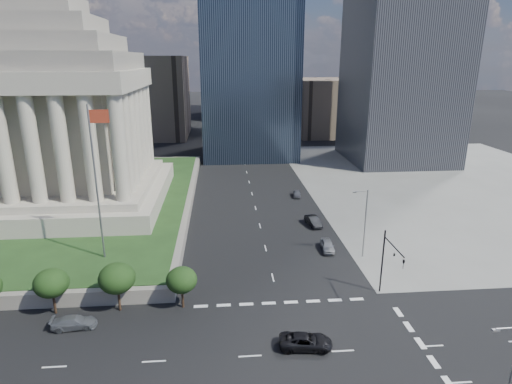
{
  "coord_description": "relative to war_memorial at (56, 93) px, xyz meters",
  "views": [
    {
      "loc": [
        -6.28,
        -29.02,
        26.97
      ],
      "look_at": [
        -2.67,
        14.09,
        13.48
      ],
      "focal_mm": 30.0,
      "sensor_mm": 36.0,
      "label": 1
    }
  ],
  "objects": [
    {
      "name": "ground",
      "position": [
        34.0,
        52.0,
        -21.4
      ],
      "size": [
        500.0,
        500.0,
        0.0
      ],
      "primitive_type": "plane",
      "color": "black",
      "rests_on": "ground"
    },
    {
      "name": "sidewalk_ne",
      "position": [
        80.0,
        12.0,
        -21.38
      ],
      "size": [
        68.0,
        90.0,
        0.03
      ],
      "primitive_type": "cube",
      "color": "slate",
      "rests_on": "ground"
    },
    {
      "name": "plaza_terrace",
      "position": [
        -11.0,
        2.0,
        -20.5
      ],
      "size": [
        66.0,
        70.0,
        1.8
      ],
      "primitive_type": "cube",
      "color": "slate",
      "rests_on": "ground"
    },
    {
      "name": "plaza_lawn",
      "position": [
        -11.0,
        2.0,
        -19.55
      ],
      "size": [
        64.0,
        68.0,
        0.1
      ],
      "primitive_type": "cube",
      "color": "#203B18",
      "rests_on": "plaza_terrace"
    },
    {
      "name": "war_memorial",
      "position": [
        0.0,
        0.0,
        0.0
      ],
      "size": [
        34.0,
        34.0,
        39.0
      ],
      "primitive_type": null,
      "color": "#AFA593",
      "rests_on": "plaza_lawn"
    },
    {
      "name": "flagpole",
      "position": [
        12.17,
        -24.0,
        -8.29
      ],
      "size": [
        2.52,
        0.24,
        20.0
      ],
      "color": "slate",
      "rests_on": "plaza_lawn"
    },
    {
      "name": "midrise_glass",
      "position": [
        36.0,
        47.0,
        8.6
      ],
      "size": [
        26.0,
        26.0,
        60.0
      ],
      "primitive_type": "cube",
      "color": "black",
      "rests_on": "ground"
    },
    {
      "name": "building_filler_ne",
      "position": [
        66.0,
        82.0,
        -11.4
      ],
      "size": [
        20.0,
        30.0,
        20.0
      ],
      "primitive_type": "cube",
      "color": "brown",
      "rests_on": "ground"
    },
    {
      "name": "building_filler_nw",
      "position": [
        4.0,
        82.0,
        -7.4
      ],
      "size": [
        24.0,
        30.0,
        28.0
      ],
      "primitive_type": "cube",
      "color": "brown",
      "rests_on": "ground"
    },
    {
      "name": "traffic_signal_ne",
      "position": [
        46.5,
        -34.3,
        -16.15
      ],
      "size": [
        0.3,
        5.74,
        8.0
      ],
      "color": "black",
      "rests_on": "ground"
    },
    {
      "name": "street_lamp_south",
      "position": [
        47.33,
        -54.0,
        -15.74
      ],
      "size": [
        2.13,
        0.22,
        10.0
      ],
      "color": "slate",
      "rests_on": "ground"
    },
    {
      "name": "street_lamp_north",
      "position": [
        47.33,
        -23.0,
        -15.74
      ],
      "size": [
        2.13,
        0.22,
        10.0
      ],
      "color": "slate",
      "rests_on": "ground"
    },
    {
      "name": "pickup_truck",
      "position": [
        35.48,
        -42.2,
        -20.68
      ],
      "size": [
        2.98,
        5.44,
        1.45
      ],
      "primitive_type": "imported",
      "rotation": [
        0.0,
        0.0,
        1.46
      ],
      "color": "black",
      "rests_on": "ground"
    },
    {
      "name": "suv_grey",
      "position": [
        11.97,
        -37.0,
        -20.73
      ],
      "size": [
        4.72,
        2.22,
        1.33
      ],
      "primitive_type": "imported",
      "rotation": [
        0.0,
        0.0,
        1.65
      ],
      "color": "slate",
      "rests_on": "ground"
    },
    {
      "name": "parked_sedan_near",
      "position": [
        43.0,
        -20.48,
        -20.64
      ],
      "size": [
        2.15,
        4.57,
        1.51
      ],
      "primitive_type": "imported",
      "rotation": [
        0.0,
        0.0,
        -0.08
      ],
      "color": "gray",
      "rests_on": "ground"
    },
    {
      "name": "parked_sedan_mid",
      "position": [
        43.0,
        -10.59,
        -20.63
      ],
      "size": [
        4.9,
        2.39,
        1.55
      ],
      "primitive_type": "imported",
      "rotation": [
        0.0,
        0.0,
        0.17
      ],
      "color": "black",
      "rests_on": "ground"
    },
    {
      "name": "parked_sedan_far",
      "position": [
        43.0,
        5.23,
        -20.74
      ],
      "size": [
        1.98,
        4.04,
        1.33
      ],
      "primitive_type": "imported",
      "rotation": [
        0.0,
        0.0,
        -0.11
      ],
      "color": "#5A5C62",
      "rests_on": "ground"
    }
  ]
}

